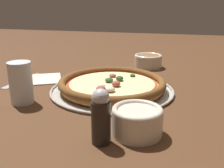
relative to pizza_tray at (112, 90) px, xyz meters
The scene contains 9 objects.
ground_plane 0.00m from the pizza_tray, ahead, with size 3.00×3.00×0.00m, color #4C2D19.
pizza_tray is the anchor object (origin of this frame).
pizza 0.02m from the pizza_tray, behind, with size 0.32×0.32×0.04m.
bowl_near 0.27m from the pizza_tray, 154.64° to the right, with size 0.10×0.10×0.06m.
bowl_far 0.33m from the pizza_tray, 11.75° to the right, with size 0.11×0.11×0.05m.
drinking_cup 0.26m from the pizza_tray, 125.52° to the left, with size 0.06×0.06×0.11m.
napkin 0.27m from the pizza_tray, 77.74° to the left, with size 0.17×0.17×0.01m.
fork 0.33m from the pizza_tray, 86.95° to the left, with size 0.19×0.03×0.00m.
pepper_shaker 0.30m from the pizza_tray, 169.50° to the right, with size 0.04×0.04×0.11m.
Camera 1 is at (-0.72, -0.19, 0.26)m, focal length 42.00 mm.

